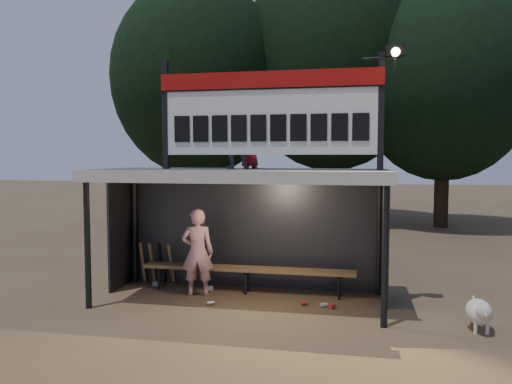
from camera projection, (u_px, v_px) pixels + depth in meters
ground at (240, 301)px, 8.77m from camera, size 80.00×80.00×0.00m
player at (197, 252)px, 9.07m from camera, size 0.64×0.49×1.60m
child_a at (234, 137)px, 8.88m from camera, size 0.66×0.58×1.14m
child_b at (250, 145)px, 9.06m from camera, size 0.44×0.31×0.85m
dugout_shelter at (243, 195)px, 8.88m from camera, size 5.10×2.08×2.32m
scoreboard_assembly at (272, 110)px, 8.42m from camera, size 4.10×0.27×1.99m
bench at (247, 270)px, 9.28m from camera, size 4.00×0.35×0.48m
tree_left at (197, 79)px, 18.95m from camera, size 6.46×6.46×9.27m
tree_mid at (332, 64)px, 19.39m from camera, size 7.22×7.22×10.36m
tree_right at (444, 82)px, 17.70m from camera, size 6.08×6.08×8.72m
dog at (480, 312)px, 7.25m from camera, size 0.36×0.81×0.49m
bats at (157, 263)px, 9.91m from camera, size 0.67×0.35×0.84m
litter at (251, 297)px, 8.86m from camera, size 3.62×1.15×0.08m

